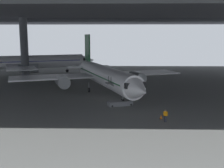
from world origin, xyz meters
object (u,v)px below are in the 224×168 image
Objects in this scene: boarding_stairs at (120,101)px; crew_worker_near_nose at (165,115)px; crew_worker_by_stairs at (129,97)px; airplane_distant at (32,62)px; airplane_main at (104,76)px; traffic_cone_orange at (161,117)px; baggage_tug at (63,85)px.

crew_worker_near_nose is at bearing -56.29° from boarding_stairs.
crew_worker_by_stairs is 43.74m from airplane_distant.
airplane_distant reaches higher than airplane_main.
airplane_main is 10.03m from boarding_stairs.
crew_worker_by_stairs is at bearing -58.92° from airplane_main.
airplane_main is 7.37× the size of boarding_stairs.
airplane_main is 55.91× the size of traffic_cone_orange.
airplane_main reaches higher than baggage_tug.
baggage_tug is (-13.28, 13.69, -0.45)m from crew_worker_by_stairs.
baggage_tug is at bearing 127.07° from boarding_stairs.
boarding_stairs reaches higher than crew_worker_by_stairs.
crew_worker_by_stairs is at bearing -53.01° from airplane_distant.
baggage_tug is (-17.03, 22.69, 0.23)m from traffic_cone_orange.
boarding_stairs is (2.91, -9.23, -2.63)m from airplane_main.
airplane_main reaches higher than traffic_cone_orange.
crew_worker_by_stairs is at bearing -45.87° from baggage_tug.
crew_worker_near_nose is 0.63× the size of baggage_tug.
airplane_main reaches higher than crew_worker_by_stairs.
airplane_main reaches higher than boarding_stairs.
baggage_tug is (-17.37, 23.97, -0.35)m from crew_worker_near_nose.
baggage_tug is at bearing 125.92° from crew_worker_near_nose.
airplane_distant is 53.26m from traffic_cone_orange.
boarding_stairs is at bearing -129.05° from crew_worker_by_stairs.
baggage_tug is (-11.76, 15.57, -0.20)m from boarding_stairs.
crew_worker_by_stairs is 0.70× the size of baggage_tug.
baggage_tug is (13.00, -21.20, -2.91)m from airplane_distant.
airplane_main is 19.63× the size of crew_worker_by_stairs.
traffic_cone_orange is 0.24× the size of baggage_tug.
traffic_cone_orange is at bearing -53.47° from boarding_stairs.
airplane_distant is (-24.75, 36.76, 2.71)m from boarding_stairs.
airplane_distant is at bearing 124.39° from traffic_cone_orange.
airplane_distant is at bearing 128.43° from airplane_main.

